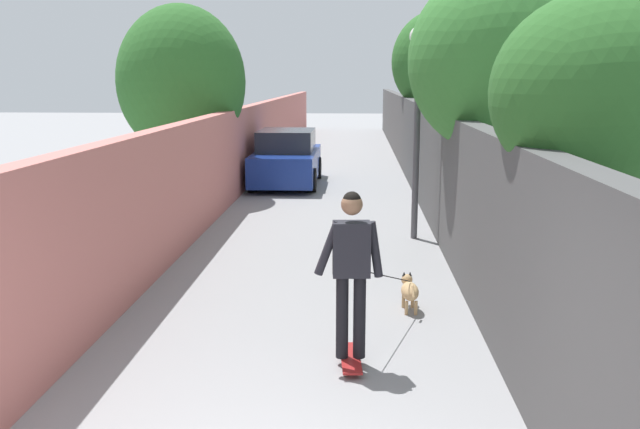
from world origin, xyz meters
TOP-DOWN VIEW (x-y plane):
  - ground_plane at (14.00, 0.00)m, footprint 80.00×80.00m
  - wall_left at (12.00, 2.38)m, footprint 48.00×0.30m
  - fence_right at (12.00, -2.38)m, footprint 48.00×0.30m
  - tree_right_near at (19.00, -3.33)m, footprint 2.96×2.96m
  - tree_left_mid at (13.00, 3.61)m, footprint 3.16×3.16m
  - tree_right_far at (3.00, -3.07)m, footprint 2.08×2.08m
  - tree_right_distant at (7.50, -3.03)m, footprint 2.97×2.97m
  - lamp_post at (8.66, -1.83)m, footprint 0.36×0.36m
  - skateboard at (2.87, -0.69)m, footprint 0.81×0.26m
  - person_skateboarder at (2.87, -0.69)m, footprint 0.25×0.71m
  - dog at (4.60, -1.43)m, footprint 2.06×0.88m
  - car_near at (15.00, 1.23)m, footprint 3.99×1.80m

SIDE VIEW (x-z plane):
  - ground_plane at x=14.00m, z-range 0.00..0.00m
  - skateboard at x=2.87m, z-range 0.03..0.11m
  - dog at x=4.60m, z-range -0.25..0.80m
  - car_near at x=15.00m, z-range -0.06..1.48m
  - wall_left at x=12.00m, z-range 0.00..2.18m
  - person_skateboarder at x=2.87m, z-range 0.24..2.01m
  - fence_right at x=12.00m, z-range 0.00..2.33m
  - lamp_post at x=8.66m, z-range 0.75..4.62m
  - tree_right_far at x=3.00m, z-range 0.89..4.69m
  - tree_left_mid at x=13.00m, z-range 0.49..5.23m
  - tree_right_distant at x=7.50m, z-range 0.84..5.61m
  - tree_right_near at x=19.00m, z-range 0.91..6.04m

